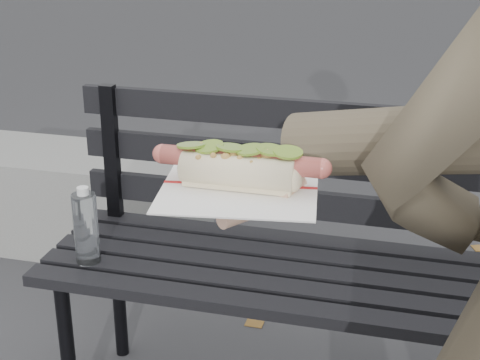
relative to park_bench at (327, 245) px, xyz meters
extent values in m
cylinder|color=black|center=(-0.65, -0.24, -0.30)|extent=(0.04, 0.04, 0.45)
cylinder|color=black|center=(-0.65, 0.10, -0.30)|extent=(0.04, 0.04, 0.45)
cube|color=black|center=(0.02, -0.25, -0.06)|extent=(1.50, 0.07, 0.03)
cube|color=black|center=(0.02, -0.16, -0.06)|extent=(1.50, 0.07, 0.03)
cube|color=black|center=(0.02, -0.07, -0.06)|extent=(1.50, 0.07, 0.03)
cube|color=black|center=(0.02, 0.02, -0.06)|extent=(1.50, 0.07, 0.03)
cube|color=black|center=(0.02, 0.11, -0.06)|extent=(1.50, 0.07, 0.03)
cube|color=black|center=(-0.65, 0.12, 0.15)|extent=(0.04, 0.03, 0.42)
cube|color=black|center=(0.02, 0.14, 0.05)|extent=(1.50, 0.02, 0.08)
cube|color=black|center=(0.02, 0.14, 0.18)|extent=(1.50, 0.02, 0.08)
cube|color=black|center=(0.02, 0.14, 0.31)|extent=(1.50, 0.02, 0.08)
cylinder|color=white|center=(-0.60, -0.17, 0.05)|extent=(0.06, 0.06, 0.19)
cylinder|color=white|center=(-0.60, -0.17, 0.16)|extent=(0.03, 0.03, 0.02)
cube|color=slate|center=(-1.21, 0.78, -0.32)|extent=(1.20, 0.40, 0.40)
cylinder|color=#4D4333|center=(0.28, -0.82, 0.59)|extent=(0.51, 0.23, 0.19)
cylinder|color=#D8A384|center=(0.04, -0.91, 0.52)|extent=(0.09, 0.08, 0.07)
ellipsoid|color=#D8A384|center=(0.00, -0.92, 0.52)|extent=(0.10, 0.11, 0.03)
cylinder|color=#D8A384|center=(-0.05, -0.95, 0.52)|extent=(0.06, 0.02, 0.02)
cylinder|color=#D8A384|center=(-0.05, -0.93, 0.52)|extent=(0.06, 0.02, 0.02)
cylinder|color=#D8A384|center=(-0.05, -0.91, 0.52)|extent=(0.06, 0.02, 0.02)
cylinder|color=#D8A384|center=(-0.05, -0.89, 0.52)|extent=(0.06, 0.02, 0.02)
cylinder|color=#D8A384|center=(0.01, -0.97, 0.52)|extent=(0.04, 0.05, 0.02)
cube|color=white|center=(0.00, -0.92, 0.53)|extent=(0.21, 0.21, 0.00)
cube|color=#B21E1E|center=(0.00, -0.92, 0.53)|extent=(0.19, 0.03, 0.00)
cylinder|color=#C6574C|center=(0.00, -0.92, 0.57)|extent=(0.20, 0.02, 0.02)
sphere|color=#C6574C|center=(-0.10, -0.92, 0.57)|extent=(0.02, 0.02, 0.02)
sphere|color=#C6574C|center=(0.10, -0.92, 0.57)|extent=(0.03, 0.02, 0.02)
sphere|color=#9E6B2D|center=(0.00, -0.92, 0.58)|extent=(0.01, 0.01, 0.01)
sphere|color=#9E6B2D|center=(0.01, -0.93, 0.57)|extent=(0.01, 0.01, 0.01)
sphere|color=#9E6B2D|center=(-0.02, -0.93, 0.58)|extent=(0.01, 0.01, 0.01)
sphere|color=#9E6B2D|center=(0.03, -0.92, 0.57)|extent=(0.01, 0.01, 0.01)
sphere|color=#9E6B2D|center=(-0.04, -0.94, 0.57)|extent=(0.01, 0.01, 0.01)
sphere|color=#9E6B2D|center=(0.00, -0.93, 0.57)|extent=(0.01, 0.01, 0.01)
sphere|color=#9E6B2D|center=(0.02, -0.94, 0.57)|extent=(0.01, 0.01, 0.01)
sphere|color=#9E6B2D|center=(-0.06, -0.92, 0.57)|extent=(0.01, 0.01, 0.01)
sphere|color=#9E6B2D|center=(0.01, -0.91, 0.57)|extent=(0.01, 0.01, 0.01)
sphere|color=#9E6B2D|center=(-0.01, -0.92, 0.57)|extent=(0.01, 0.01, 0.01)
sphere|color=#9E6B2D|center=(0.06, -0.90, 0.57)|extent=(0.01, 0.01, 0.01)
sphere|color=#9E6B2D|center=(0.01, -0.91, 0.58)|extent=(0.01, 0.01, 0.01)
sphere|color=#9E6B2D|center=(0.06, -0.92, 0.57)|extent=(0.01, 0.01, 0.01)
sphere|color=#9E6B2D|center=(-0.05, -0.91, 0.58)|extent=(0.01, 0.01, 0.01)
sphere|color=#9E6B2D|center=(-0.05, -0.90, 0.57)|extent=(0.01, 0.01, 0.01)
sphere|color=#9E6B2D|center=(0.03, -0.93, 0.57)|extent=(0.01, 0.01, 0.01)
sphere|color=#9E6B2D|center=(0.05, -0.90, 0.58)|extent=(0.01, 0.01, 0.01)
sphere|color=#9E6B2D|center=(-0.04, -0.91, 0.58)|extent=(0.01, 0.01, 0.01)
sphere|color=#9E6B2D|center=(0.04, -0.93, 0.57)|extent=(0.01, 0.01, 0.01)
sphere|color=#9E6B2D|center=(-0.05, -0.94, 0.57)|extent=(0.01, 0.01, 0.01)
sphere|color=#9E6B2D|center=(-0.05, -0.93, 0.57)|extent=(0.01, 0.01, 0.01)
sphere|color=#9E6B2D|center=(-0.06, -0.91, 0.58)|extent=(0.01, 0.01, 0.01)
sphere|color=#9E6B2D|center=(0.04, -0.92, 0.58)|extent=(0.01, 0.01, 0.01)
sphere|color=#9E6B2D|center=(0.01, -0.92, 0.57)|extent=(0.01, 0.01, 0.01)
sphere|color=#9E6B2D|center=(0.03, -0.92, 0.57)|extent=(0.01, 0.01, 0.01)
sphere|color=#9E6B2D|center=(-0.01, -0.93, 0.57)|extent=(0.01, 0.01, 0.01)
cylinder|color=olive|center=(-0.06, -0.91, 0.58)|extent=(0.04, 0.04, 0.01)
cylinder|color=olive|center=(-0.04, -0.92, 0.58)|extent=(0.04, 0.04, 0.01)
cylinder|color=olive|center=(-0.01, -0.91, 0.58)|extent=(0.04, 0.04, 0.01)
cylinder|color=olive|center=(0.02, -0.92, 0.58)|extent=(0.04, 0.04, 0.01)
cylinder|color=olive|center=(0.04, -0.91, 0.58)|extent=(0.04, 0.04, 0.01)
cylinder|color=olive|center=(0.06, -0.92, 0.58)|extent=(0.04, 0.04, 0.01)
cube|color=brown|center=(-1.34, 1.03, -0.52)|extent=(0.05, 0.04, 0.00)
cube|color=brown|center=(-0.28, 0.37, -0.52)|extent=(0.06, 0.04, 0.00)
camera|label=1|loc=(0.21, -1.72, 0.88)|focal=55.00mm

